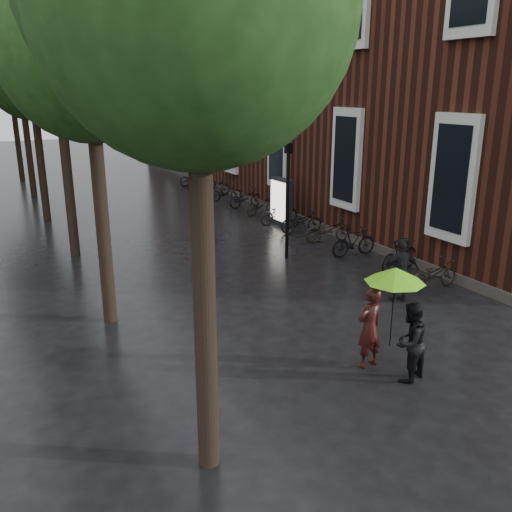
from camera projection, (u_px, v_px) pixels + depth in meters
ground at (451, 425)px, 9.14m from camera, size 120.00×120.00×0.00m
brick_building at (325, 78)px, 28.48m from camera, size 10.20×33.20×12.00m
street_trees at (40, 62)px, 19.00m from camera, size 4.33×34.03×8.91m
person_burgundy at (369, 327)px, 10.85m from camera, size 0.67×0.48×1.70m
person_black at (410, 342)px, 10.35m from camera, size 0.91×0.79×1.60m
lime_umbrella at (395, 275)px, 10.23m from camera, size 1.16×1.16×1.71m
pedestrian_walking at (401, 271)px, 14.21m from camera, size 1.08×0.65×1.72m
parked_bicycles at (269, 208)px, 23.55m from camera, size 2.07×19.87×1.04m
ad_lightbox at (281, 202)px, 22.26m from camera, size 0.30×1.30×1.96m
lamp_post at (288, 190)px, 17.46m from camera, size 0.20×0.20×3.79m
cycle_sign at (70, 178)px, 22.74m from camera, size 0.15×0.51×2.81m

